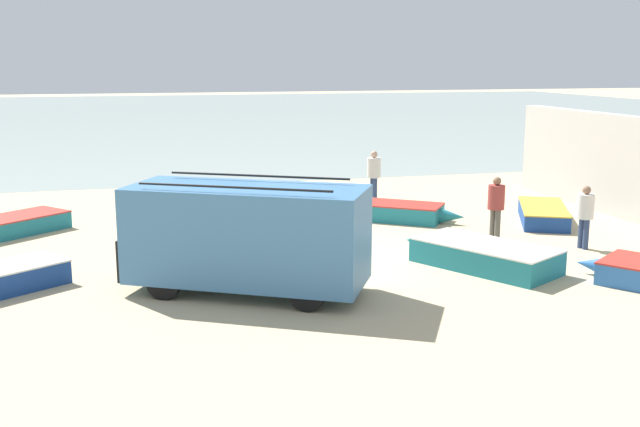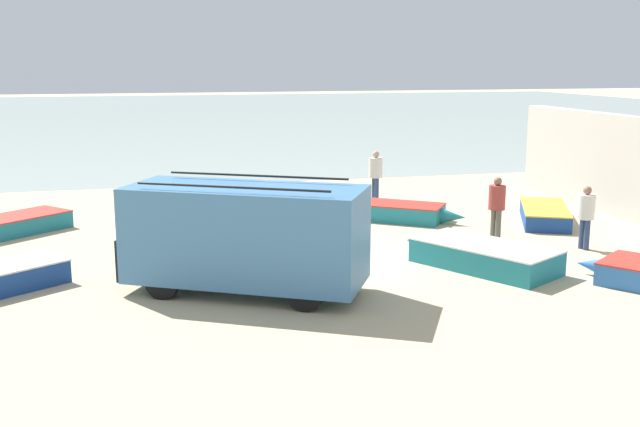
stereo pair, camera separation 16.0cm
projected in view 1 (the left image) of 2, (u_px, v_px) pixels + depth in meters
The scene contains 11 objects.
ground_plane at pixel (304, 257), 19.14m from camera, with size 200.00×200.00×0.00m, color tan.
sea_water at pixel (173, 115), 68.43m from camera, with size 120.00×80.00×0.01m, color #99A89E.
parked_van at pixel (246, 235), 15.99m from camera, with size 5.44×4.19×2.46m.
fishing_rowboat_0 at pixel (543, 213), 23.36m from camera, with size 2.62×3.93×0.51m.
fishing_rowboat_1 at pixel (10, 226), 21.56m from camera, with size 3.40×3.12×0.52m.
fishing_rowboat_2 at pixel (481, 255), 18.16m from camera, with size 3.13×4.15×0.61m.
fishing_rowboat_3 at pixel (390, 211), 23.59m from camera, with size 3.99×3.24×0.54m.
fishing_rowboat_4 at pixel (223, 213), 23.12m from camera, with size 4.28×3.27×0.60m.
fisherman_0 at pixel (585, 211), 19.80m from camera, with size 0.45×0.45×1.70m.
fisherman_1 at pixel (496, 202), 20.84m from camera, with size 0.47×0.47×1.77m.
fisherman_3 at pixel (374, 172), 26.32m from camera, with size 0.48×0.48×1.82m.
Camera 1 is at (-4.28, -18.03, 4.94)m, focal length 42.00 mm.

